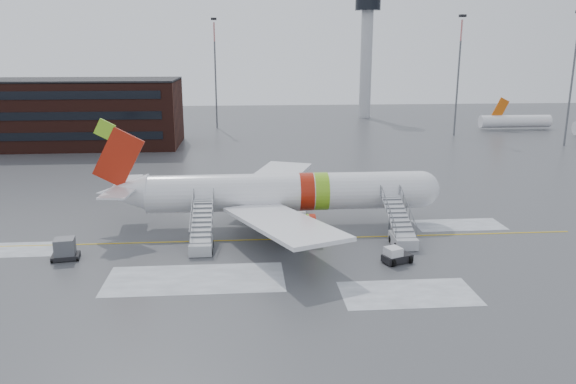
{
  "coord_description": "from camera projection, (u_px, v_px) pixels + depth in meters",
  "views": [
    {
      "loc": [
        -1.99,
        -51.64,
        17.64
      ],
      "look_at": [
        2.26,
        1.5,
        4.0
      ],
      "focal_mm": 35.0,
      "sensor_mm": 36.0,
      "label": 1
    }
  ],
  "objects": [
    {
      "name": "ground",
      "position": [
        266.0,
        236.0,
        54.39
      ],
      "size": [
        260.0,
        260.0,
        0.0
      ],
      "primitive_type": "plane",
      "color": "#494C4F",
      "rests_on": "ground"
    },
    {
      "name": "light_mast_far_n",
      "position": [
        215.0,
        66.0,
        125.67
      ],
      "size": [
        1.2,
        1.2,
        24.25
      ],
      "color": "#595B60",
      "rests_on": "ground"
    },
    {
      "name": "control_tower",
      "position": [
        367.0,
        44.0,
        143.81
      ],
      "size": [
        6.4,
        6.4,
        30.0
      ],
      "color": "#B2B5BA",
      "rests_on": "ground"
    },
    {
      "name": "distant_aircraft",
      "position": [
        543.0,
        133.0,
        121.03
      ],
      "size": [
        35.0,
        18.0,
        8.0
      ],
      "primitive_type": null,
      "color": "#D8590C",
      "rests_on": "ground"
    },
    {
      "name": "terminal_building",
      "position": [
        7.0,
        113.0,
        102.48
      ],
      "size": [
        62.0,
        16.11,
        12.3
      ],
      "color": "#3F1E16",
      "rests_on": "ground"
    },
    {
      "name": "airstair_aft",
      "position": [
        202.0,
        238.0,
        50.73
      ],
      "size": [
        2.05,
        7.7,
        3.48
      ],
      "color": "#A0A3A7",
      "rests_on": "ground"
    },
    {
      "name": "light_mast_far_ne",
      "position": [
        459.0,
        68.0,
        114.08
      ],
      "size": [
        1.2,
        1.2,
        24.25
      ],
      "color": "#595B60",
      "rests_on": "ground"
    },
    {
      "name": "airliner",
      "position": [
        277.0,
        193.0,
        57.02
      ],
      "size": [
        35.03,
        32.97,
        11.18
      ],
      "color": "white",
      "rests_on": "ground"
    },
    {
      "name": "pushback_tug",
      "position": [
        396.0,
        256.0,
        47.5
      ],
      "size": [
        2.77,
        2.45,
        1.4
      ],
      "color": "black",
      "rests_on": "ground"
    },
    {
      "name": "airstair_fwd",
      "position": [
        401.0,
        232.0,
        52.16
      ],
      "size": [
        2.05,
        7.7,
        3.48
      ],
      "color": "#AFB1B7",
      "rests_on": "ground"
    },
    {
      "name": "light_mast_far_e",
      "position": [
        573.0,
        70.0,
        101.8
      ],
      "size": [
        1.2,
        1.2,
        24.25
      ],
      "color": "#595B60",
      "rests_on": "ground"
    },
    {
      "name": "uld_container",
      "position": [
        65.0,
        250.0,
        48.24
      ],
      "size": [
        2.51,
        2.0,
        1.87
      ],
      "color": "black",
      "rests_on": "ground"
    }
  ]
}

